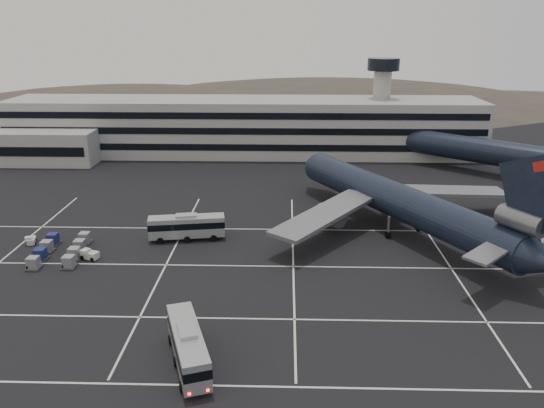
{
  "coord_description": "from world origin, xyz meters",
  "views": [
    {
      "loc": [
        10.91,
        -63.5,
        32.46
      ],
      "look_at": [
        8.65,
        16.38,
        5.0
      ],
      "focal_mm": 35.0,
      "sensor_mm": 36.0,
      "label": 1
    }
  ],
  "objects_px": {
    "trijet_main": "(400,201)",
    "uld_cluster": "(60,250)",
    "bus_far": "(187,226)",
    "bus_near": "(188,344)",
    "tug_a": "(31,240)"
  },
  "relations": [
    {
      "from": "bus_near",
      "to": "tug_a",
      "type": "xyz_separation_m",
      "value": [
        -29.67,
        29.54,
        -1.66
      ]
    },
    {
      "from": "trijet_main",
      "to": "uld_cluster",
      "type": "height_order",
      "value": "trijet_main"
    },
    {
      "from": "tug_a",
      "to": "uld_cluster",
      "type": "xyz_separation_m",
      "value": [
        6.27,
        -4.11,
        0.28
      ]
    },
    {
      "from": "bus_near",
      "to": "tug_a",
      "type": "height_order",
      "value": "bus_near"
    },
    {
      "from": "bus_near",
      "to": "bus_far",
      "type": "bearing_deg",
      "value": 81.37
    },
    {
      "from": "bus_near",
      "to": "uld_cluster",
      "type": "relative_size",
      "value": 1.05
    },
    {
      "from": "trijet_main",
      "to": "bus_near",
      "type": "bearing_deg",
      "value": -157.0
    },
    {
      "from": "tug_a",
      "to": "trijet_main",
      "type": "bearing_deg",
      "value": -11.09
    },
    {
      "from": "uld_cluster",
      "to": "bus_far",
      "type": "bearing_deg",
      "value": 20.78
    },
    {
      "from": "bus_near",
      "to": "uld_cluster",
      "type": "height_order",
      "value": "bus_near"
    },
    {
      "from": "trijet_main",
      "to": "bus_near",
      "type": "distance_m",
      "value": 45.83
    },
    {
      "from": "trijet_main",
      "to": "tug_a",
      "type": "xyz_separation_m",
      "value": [
        -57.52,
        -6.73,
        -4.66
      ]
    },
    {
      "from": "bus_far",
      "to": "bus_near",
      "type": "bearing_deg",
      "value": -178.55
    },
    {
      "from": "trijet_main",
      "to": "uld_cluster",
      "type": "bearing_deg",
      "value": 162.46
    },
    {
      "from": "bus_near",
      "to": "bus_far",
      "type": "xyz_separation_m",
      "value": [
        -5.92,
        32.06,
        0.03
      ]
    }
  ]
}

